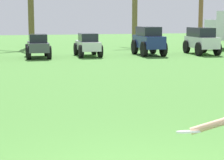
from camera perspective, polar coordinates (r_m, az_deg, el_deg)
The scene contains 5 objects.
frisbee_in_flight at distance 4.85m, azimuth 9.99°, elevation -6.66°, with size 0.28×0.28×0.08m.
parked_car_slot_c at distance 20.55m, azimuth -9.66°, elevation 4.46°, with size 1.12×2.22×1.10m.
parked_car_slot_d at distance 21.05m, azimuth -3.18°, elevation 4.66°, with size 1.11×2.21×1.10m.
parked_car_slot_e at distance 21.68m, azimuth 4.80°, elevation 5.22°, with size 1.18×2.36×1.40m.
parked_car_slot_f at distance 22.62m, azimuth 11.58°, elevation 5.16°, with size 1.26×2.45×1.34m.
Camera 1 is at (-1.44, -4.19, 1.97)m, focal length 70.00 mm.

